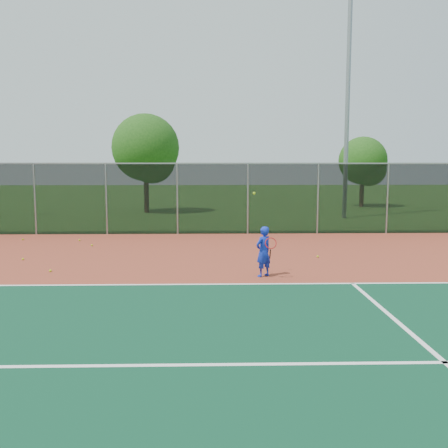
# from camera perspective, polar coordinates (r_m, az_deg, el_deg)

# --- Properties ---
(ground) EXTENTS (120.00, 120.00, 0.00)m
(ground) POSITION_cam_1_polar(r_m,az_deg,el_deg) (9.78, 7.84, -11.18)
(ground) COLOR #2B5F1B
(ground) RESTS_ON ground
(court_apron) EXTENTS (30.00, 20.00, 0.02)m
(court_apron) POSITION_cam_1_polar(r_m,az_deg,el_deg) (11.67, 6.26, -8.09)
(court_apron) COLOR #963B26
(court_apron) RESTS_ON ground
(court_lines) EXTENTS (22.10, 13.05, 0.00)m
(court_lines) POSITION_cam_1_polar(r_m,az_deg,el_deg) (8.64, 23.59, -13.99)
(court_lines) COLOR white
(court_lines) RESTS_ON court_apron
(fence_back) EXTENTS (30.00, 0.06, 3.03)m
(fence_back) POSITION_cam_1_polar(r_m,az_deg,el_deg) (21.27, 2.74, 3.01)
(fence_back) COLOR black
(fence_back) RESTS_ON court_apron
(tennis_player) EXTENTS (0.60, 0.69, 2.26)m
(tennis_player) POSITION_cam_1_polar(r_m,az_deg,el_deg) (13.32, 4.54, -3.14)
(tennis_player) COLOR #132AB7
(tennis_player) RESTS_ON court_apron
(practice_ball_0) EXTENTS (0.07, 0.07, 0.07)m
(practice_ball_0) POSITION_cam_1_polar(r_m,az_deg,el_deg) (17.90, 4.65, -2.62)
(practice_ball_0) COLOR #B0C717
(practice_ball_0) RESTS_ON court_apron
(practice_ball_1) EXTENTS (0.07, 0.07, 0.07)m
(practice_ball_1) POSITION_cam_1_polar(r_m,az_deg,el_deg) (14.77, -19.23, -5.06)
(practice_ball_1) COLOR #B0C717
(practice_ball_1) RESTS_ON court_apron
(practice_ball_2) EXTENTS (0.07, 0.07, 0.07)m
(practice_ball_2) POSITION_cam_1_polar(r_m,az_deg,el_deg) (16.83, -21.99, -3.73)
(practice_ball_2) COLOR #B0C717
(practice_ball_2) RESTS_ON court_apron
(practice_ball_3) EXTENTS (0.07, 0.07, 0.07)m
(practice_ball_3) POSITION_cam_1_polar(r_m,az_deg,el_deg) (21.12, -21.99, -1.64)
(practice_ball_3) COLOR #B0C717
(practice_ball_3) RESTS_ON court_apron
(practice_ball_4) EXTENTS (0.07, 0.07, 0.07)m
(practice_ball_4) POSITION_cam_1_polar(r_m,az_deg,el_deg) (18.85, -14.87, -2.35)
(practice_ball_4) COLOR #B0C717
(practice_ball_4) RESTS_ON court_apron
(practice_ball_5) EXTENTS (0.07, 0.07, 0.07)m
(practice_ball_5) POSITION_cam_1_polar(r_m,az_deg,el_deg) (20.21, -16.19, -1.77)
(practice_ball_5) COLOR #B0C717
(practice_ball_5) RESTS_ON court_apron
(practice_ball_6) EXTENTS (0.07, 0.07, 0.07)m
(practice_ball_6) POSITION_cam_1_polar(r_m,az_deg,el_deg) (16.31, 10.66, -3.67)
(practice_ball_6) COLOR #B0C717
(practice_ball_6) RESTS_ON court_apron
(floodlight_n) EXTENTS (0.90, 0.40, 13.51)m
(floodlight_n) POSITION_cam_1_polar(r_m,az_deg,el_deg) (28.63, 14.01, 15.85)
(floodlight_n) COLOR gray
(floodlight_n) RESTS_ON ground
(tree_back_left) EXTENTS (4.09, 4.09, 6.01)m
(tree_back_left) POSITION_cam_1_polar(r_m,az_deg,el_deg) (30.92, -8.79, 8.28)
(tree_back_left) COLOR #332112
(tree_back_left) RESTS_ON ground
(tree_back_mid) EXTENTS (3.30, 3.30, 4.85)m
(tree_back_mid) POSITION_cam_1_polar(r_m,az_deg,el_deg) (35.92, 15.75, 6.74)
(tree_back_mid) COLOR #332112
(tree_back_mid) RESTS_ON ground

